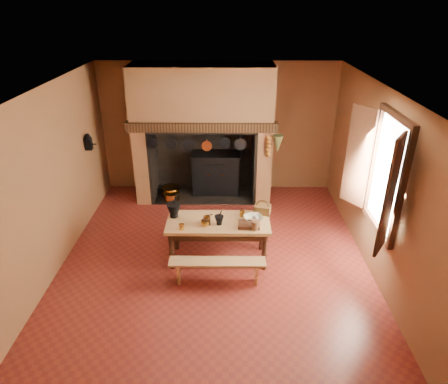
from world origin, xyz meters
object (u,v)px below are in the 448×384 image
Objects in this scene: wicker_basket at (262,209)px; iron_range at (216,173)px; work_table at (218,227)px; coffee_grinder at (207,220)px; mixing_bowl at (254,219)px; bench_front at (217,266)px.

iron_range is at bearing 125.48° from wicker_basket.
coffee_grinder is (-0.18, -0.08, 0.18)m from work_table.
wicker_basket reaches higher than mixing_bowl.
bench_front is at bearing -130.55° from mixing_bowl.
work_table is 0.71m from bench_front.
coffee_grinder is at bearing 107.33° from bench_front.
work_table reaches higher than bench_front.
mixing_bowl is 1.02× the size of wicker_basket.
coffee_grinder is (-0.18, 0.57, 0.48)m from bench_front.
wicker_basket is (0.90, 0.35, 0.02)m from coffee_grinder.
work_table is 5.37× the size of mixing_bowl.
coffee_grinder reaches higher than work_table.
mixing_bowl is (0.67, -2.48, 0.27)m from iron_range.
work_table is 1.14× the size of bench_front.
work_table is at bearing -144.64° from wicker_basket.
mixing_bowl is at bearing 1.58° from work_table.
iron_range is 9.21× the size of coffee_grinder.
mixing_bowl is at bearing -107.23° from wicker_basket.
bench_front is 0.98m from mixing_bowl.
iron_range reaches higher than bench_front.
coffee_grinder is (-0.07, -2.57, 0.30)m from iron_range.
wicker_basket is (0.83, -2.22, 0.31)m from iron_range.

